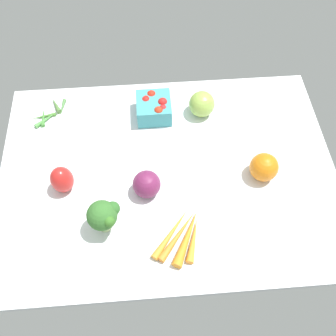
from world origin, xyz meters
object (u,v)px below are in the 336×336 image
at_px(bell_pepper_red, 62,180).
at_px(berry_basket, 154,107).
at_px(carrot_bunch, 183,236).
at_px(okra_pile, 50,113).
at_px(heirloom_tomato_green, 202,104).
at_px(heirloom_tomato_orange, 264,167).
at_px(broccoli_head, 104,216).
at_px(red_onion_center, 147,184).

distance_m(bell_pepper_red, berry_basket, 0.39).
height_order(bell_pepper_red, carrot_bunch, bell_pepper_red).
relative_size(bell_pepper_red, okra_pile, 0.70).
distance_m(heirloom_tomato_green, carrot_bunch, 0.46).
distance_m(heirloom_tomato_orange, berry_basket, 0.41).
bearing_deg(broccoli_head, heirloom_tomato_orange, 16.28).
distance_m(bell_pepper_red, okra_pile, 0.31).
xyz_separation_m(broccoli_head, heirloom_tomato_green, (0.32, 0.40, -0.03)).
relative_size(bell_pepper_red, broccoli_head, 0.81).
distance_m(red_onion_center, carrot_bunch, 0.18).
xyz_separation_m(bell_pepper_red, broccoli_head, (0.13, -0.14, 0.03)).
height_order(heirloom_tomato_orange, okra_pile, heirloom_tomato_orange).
bearing_deg(bell_pepper_red, heirloom_tomato_orange, -0.08).
distance_m(heirloom_tomato_orange, heirloom_tomato_green, 0.31).
height_order(berry_basket, broccoli_head, broccoli_head).
bearing_deg(broccoli_head, carrot_bunch, -13.01).
relative_size(heirloom_tomato_orange, berry_basket, 0.76).
distance_m(broccoli_head, red_onion_center, 0.16).
bearing_deg(heirloom_tomato_orange, bell_pepper_red, 179.92).
height_order(bell_pepper_red, berry_basket, bell_pepper_red).
bearing_deg(heirloom_tomato_orange, heirloom_tomato_green, 120.32).
bearing_deg(okra_pile, carrot_bunch, -49.90).
distance_m(berry_basket, heirloom_tomato_green, 0.16).
bearing_deg(red_onion_center, bell_pepper_red, 172.68).
distance_m(broccoli_head, heirloom_tomato_green, 0.51).
xyz_separation_m(bell_pepper_red, red_onion_center, (0.25, -0.03, -0.01)).
bearing_deg(carrot_bunch, bell_pepper_red, 150.92).
bearing_deg(carrot_bunch, heirloom_tomato_green, 76.69).
xyz_separation_m(heirloom_tomato_green, red_onion_center, (-0.20, -0.29, -0.00)).
bearing_deg(heirloom_tomato_green, heirloom_tomato_orange, -59.68).
bearing_deg(red_onion_center, heirloom_tomato_orange, 4.97).
bearing_deg(heirloom_tomato_green, broccoli_head, -128.37).
bearing_deg(red_onion_center, heirloom_tomato_green, 56.00).
height_order(heirloom_tomato_orange, bell_pepper_red, bell_pepper_red).
xyz_separation_m(bell_pepper_red, carrot_bunch, (0.34, -0.19, -0.03)).
xyz_separation_m(berry_basket, carrot_bunch, (0.05, -0.45, -0.02)).
bearing_deg(heirloom_tomato_orange, red_onion_center, -175.03).
bearing_deg(carrot_bunch, okra_pile, 130.10).
relative_size(berry_basket, red_onion_center, 1.38).
height_order(berry_basket, carrot_bunch, berry_basket).
xyz_separation_m(heirloom_tomato_orange, berry_basket, (-0.31, 0.27, -0.01)).
height_order(heirloom_tomato_green, red_onion_center, heirloom_tomato_green).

